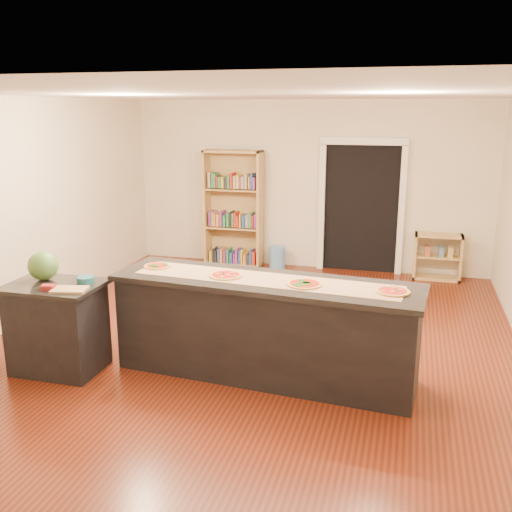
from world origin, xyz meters
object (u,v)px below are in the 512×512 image
(side_counter, at_px, (58,327))
(waste_bin, at_px, (277,258))
(watermelon, at_px, (43,266))
(kitchen_island, at_px, (265,328))
(bookshelf, at_px, (233,209))
(low_shelf, at_px, (437,257))

(side_counter, height_order, waste_bin, side_counter)
(side_counter, bearing_deg, watermelon, 149.75)
(kitchen_island, relative_size, bookshelf, 1.55)
(side_counter, bearing_deg, low_shelf, 48.53)
(bookshelf, xyz_separation_m, low_shelf, (3.39, 0.02, -0.62))
(bookshelf, bearing_deg, waste_bin, -6.48)
(low_shelf, bearing_deg, bookshelf, -179.68)
(kitchen_island, distance_m, waste_bin, 4.01)
(bookshelf, relative_size, low_shelf, 2.70)
(low_shelf, height_order, waste_bin, low_shelf)
(waste_bin, distance_m, watermelon, 4.59)
(bookshelf, xyz_separation_m, watermelon, (-0.68, -4.35, 0.09))
(waste_bin, bearing_deg, bookshelf, 173.52)
(kitchen_island, relative_size, watermelon, 10.13)
(kitchen_island, distance_m, bookshelf, 4.34)
(low_shelf, bearing_deg, waste_bin, -177.57)
(bookshelf, bearing_deg, low_shelf, 0.32)
(low_shelf, distance_m, waste_bin, 2.60)
(kitchen_island, bearing_deg, low_shelf, 70.64)
(kitchen_island, xyz_separation_m, side_counter, (-2.09, -0.45, -0.04))
(kitchen_island, relative_size, low_shelf, 4.20)
(side_counter, xyz_separation_m, low_shelf, (3.89, 4.47, -0.10))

